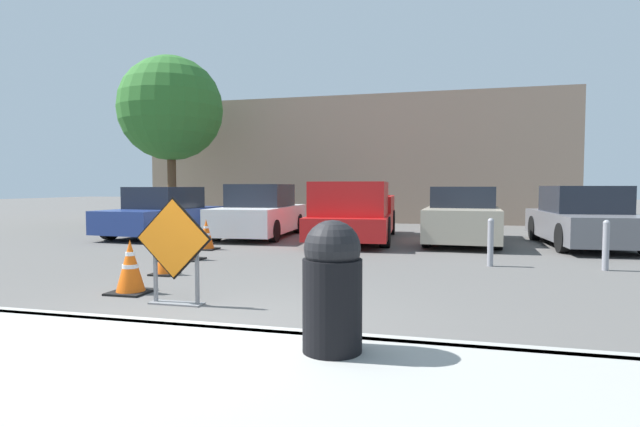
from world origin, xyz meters
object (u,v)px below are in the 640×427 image
at_px(parked_car_third, 463,217).
at_px(trash_bin, 332,285).
at_px(parked_car_second, 260,213).
at_px(traffic_cone_third, 189,242).
at_px(parked_car_nearest, 163,214).
at_px(parked_car_fourth, 584,219).
at_px(traffic_cone_nearest, 130,267).
at_px(traffic_cone_second, 164,257).
at_px(bollard_second, 606,244).
at_px(pickup_truck, 354,215).
at_px(bollard_nearest, 490,241).
at_px(traffic_cone_fourth, 206,235).
at_px(road_closed_sign, 174,248).

height_order(parked_car_third, trash_bin, parked_car_third).
bearing_deg(parked_car_second, traffic_cone_third, 90.20).
height_order(parked_car_nearest, parked_car_second, parked_car_second).
relative_size(parked_car_third, parked_car_fourth, 1.00).
relative_size(traffic_cone_nearest, parked_car_second, 0.17).
distance_m(traffic_cone_third, parked_car_second, 4.75).
xyz_separation_m(traffic_cone_second, bollard_second, (7.38, 2.30, 0.18)).
distance_m(parked_car_third, trash_bin, 9.92).
height_order(traffic_cone_nearest, pickup_truck, pickup_truck).
xyz_separation_m(pickup_truck, bollard_nearest, (3.24, -3.60, -0.25)).
bearing_deg(traffic_cone_second, traffic_cone_fourth, 105.13).
bearing_deg(parked_car_third, pickup_truck, 10.57).
relative_size(traffic_cone_second, parked_car_nearest, 0.14).
bearing_deg(trash_bin, bollard_nearest, 73.63).
bearing_deg(traffic_cone_second, parked_car_third, 51.23).
xyz_separation_m(traffic_cone_fourth, trash_bin, (4.60, -6.79, 0.34)).
height_order(parked_car_nearest, parked_car_fourth, parked_car_fourth).
height_order(parked_car_third, bollard_second, parked_car_third).
distance_m(traffic_cone_second, traffic_cone_fourth, 3.37).
bearing_deg(pickup_truck, parked_car_nearest, -2.98).
height_order(pickup_truck, bollard_nearest, pickup_truck).
distance_m(parked_car_second, bollard_nearest, 7.38).
relative_size(parked_car_nearest, trash_bin, 3.92).
bearing_deg(trash_bin, parked_car_second, 114.13).
height_order(road_closed_sign, pickup_truck, pickup_truck).
distance_m(road_closed_sign, parked_car_nearest, 9.14).
bearing_deg(road_closed_sign, parked_car_third, 65.44).
relative_size(traffic_cone_second, parked_car_fourth, 0.14).
bearing_deg(parked_car_third, traffic_cone_nearest, 61.19).
relative_size(traffic_cone_third, bollard_nearest, 0.84).
bearing_deg(bollard_second, parked_car_nearest, 162.24).
bearing_deg(parked_car_second, parked_car_nearest, 7.78).
bearing_deg(traffic_cone_nearest, road_closed_sign, -26.33).
distance_m(road_closed_sign, parked_car_second, 8.51).
xyz_separation_m(traffic_cone_third, traffic_cone_fourth, (-0.43, 1.61, -0.02)).
bearing_deg(traffic_cone_third, pickup_truck, 58.20).
height_order(pickup_truck, trash_bin, pickup_truck).
distance_m(road_closed_sign, parked_car_third, 9.01).
distance_m(parked_car_third, bollard_nearest, 4.02).
bearing_deg(bollard_second, parked_car_second, 153.32).
bearing_deg(traffic_cone_second, parked_car_second, 96.41).
distance_m(parked_car_second, pickup_truck, 2.95).
bearing_deg(pickup_truck, road_closed_sign, 79.76).
distance_m(traffic_cone_second, bollard_nearest, 5.90).
height_order(traffic_cone_fourth, parked_car_third, parked_car_third).
relative_size(parked_car_third, bollard_nearest, 4.97).
relative_size(traffic_cone_nearest, traffic_cone_second, 1.23).
relative_size(parked_car_nearest, parked_car_fourth, 0.95).
relative_size(parked_car_second, bollard_second, 4.88).
bearing_deg(traffic_cone_nearest, bollard_second, 27.83).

